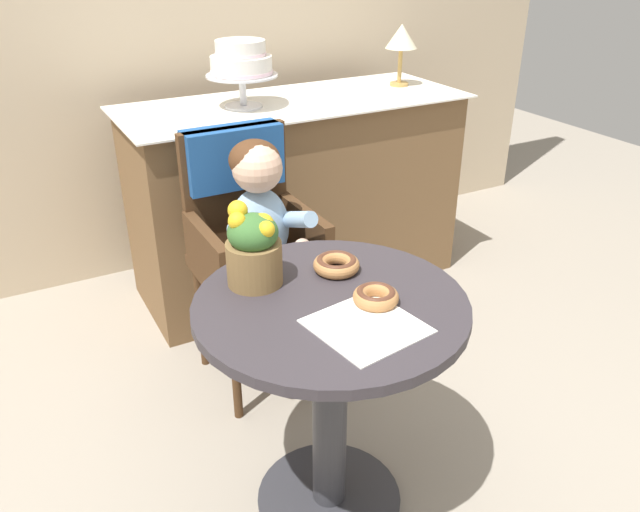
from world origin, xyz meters
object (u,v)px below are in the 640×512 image
object	(u,v)px
donut_front	(336,264)
cafe_table	(330,367)
tiered_cake_stand	(241,63)
seated_child	(263,224)
flower_vase	(254,246)
table_lamp	(401,39)
wicker_chair	(246,218)
donut_mid	(376,296)

from	to	relation	value
donut_front	cafe_table	bearing A→B (deg)	-124.96
donut_front	tiered_cake_stand	size ratio (longest dim) A/B	0.44
seated_child	donut_front	bearing A→B (deg)	-88.32
flower_vase	table_lamp	distance (m)	1.73
seated_child	table_lamp	distance (m)	1.35
wicker_chair	tiered_cake_stand	bearing A→B (deg)	69.69
seated_child	tiered_cake_stand	world-z (taller)	tiered_cake_stand
donut_mid	tiered_cake_stand	size ratio (longest dim) A/B	0.40
flower_vase	tiered_cake_stand	bearing A→B (deg)	68.65
cafe_table	table_lamp	size ratio (longest dim) A/B	2.53
cafe_table	tiered_cake_stand	xyz separation A→B (m)	(0.30, 1.30, 0.58)
cafe_table	donut_front	world-z (taller)	donut_front
wicker_chair	flower_vase	bearing A→B (deg)	-107.18
flower_vase	seated_child	bearing A→B (deg)	63.82
donut_front	table_lamp	world-z (taller)	table_lamp
wicker_chair	flower_vase	distance (m)	0.65
table_lamp	donut_mid	bearing A→B (deg)	-126.50
seated_child	tiered_cake_stand	bearing A→B (deg)	71.84
table_lamp	tiered_cake_stand	bearing A→B (deg)	-177.63
cafe_table	donut_mid	world-z (taller)	donut_mid
tiered_cake_stand	wicker_chair	bearing A→B (deg)	-112.97
table_lamp	flower_vase	bearing A→B (deg)	-137.61
cafe_table	seated_child	bearing A→B (deg)	82.65
donut_mid	table_lamp	xyz separation A→B (m)	(1.04, 1.40, 0.37)
cafe_table	wicker_chair	xyz separation A→B (m)	(0.08, 0.77, 0.13)
seated_child	flower_vase	distance (m)	0.50
donut_mid	flower_vase	size ratio (longest dim) A/B	0.52
wicker_chair	table_lamp	bearing A→B (deg)	31.00
wicker_chair	table_lamp	distance (m)	1.29
wicker_chair	tiered_cake_stand	distance (m)	0.73
cafe_table	seated_child	size ratio (longest dim) A/B	0.99
tiered_cake_stand	flower_vase	bearing A→B (deg)	-111.35
wicker_chair	tiered_cake_stand	xyz separation A→B (m)	(0.23, 0.53, 0.44)
seated_child	donut_mid	world-z (taller)	seated_child
table_lamp	seated_child	bearing A→B (deg)	-145.50
donut_mid	table_lamp	distance (m)	1.78
cafe_table	wicker_chair	world-z (taller)	wicker_chair
donut_mid	flower_vase	distance (m)	0.35
cafe_table	seated_child	world-z (taller)	seated_child
tiered_cake_stand	donut_front	bearing A→B (deg)	-100.29
donut_mid	tiered_cake_stand	bearing A→B (deg)	81.25
seated_child	table_lamp	world-z (taller)	table_lamp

